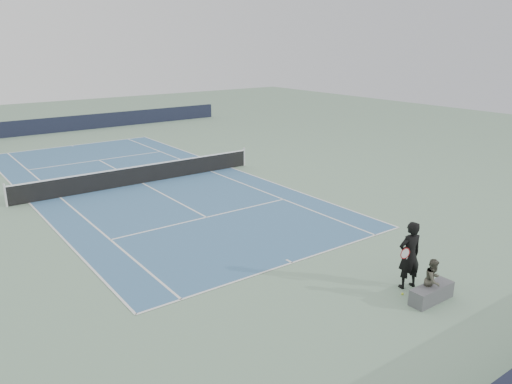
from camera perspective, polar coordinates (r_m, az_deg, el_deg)
ground at (r=26.29m, az=-12.85°, el=0.96°), size 80.00×80.00×0.00m
court_surface at (r=26.29m, az=-12.85°, el=0.98°), size 10.97×23.77×0.01m
tennis_net at (r=26.16m, az=-12.92°, el=2.02°), size 12.90×0.10×1.07m
windscreen_far at (r=42.86m, az=-22.73°, el=7.00°), size 30.00×0.25×1.20m
tennis_player at (r=15.37m, az=17.13°, el=-6.90°), size 0.90×0.73×2.07m
tennis_ball at (r=15.30m, az=16.40°, el=-11.10°), size 0.07×0.07×0.07m
spectator_bench at (r=15.03m, az=19.50°, el=-10.13°), size 1.52×0.72×1.27m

